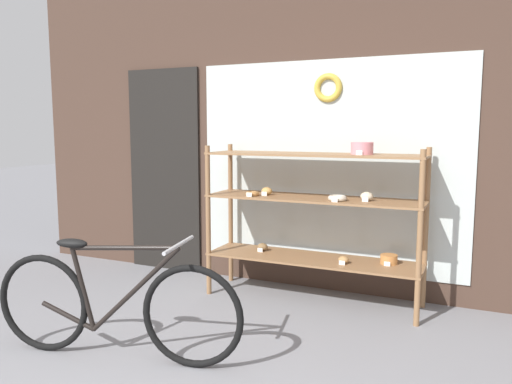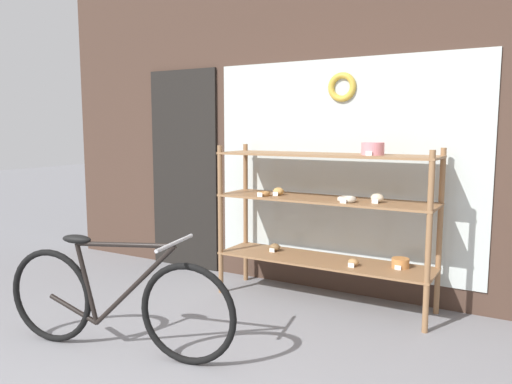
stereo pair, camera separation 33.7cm
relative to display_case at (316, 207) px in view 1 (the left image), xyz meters
The scene contains 3 objects.
storefront_facade 1.17m from the display_case, 122.42° to the left, with size 6.22×0.13×3.94m.
display_case is the anchor object (origin of this frame).
bicycle 1.87m from the display_case, 118.31° to the right, with size 1.70×0.50×0.80m.
Camera 1 is at (1.46, -1.55, 1.50)m, focal length 35.00 mm.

